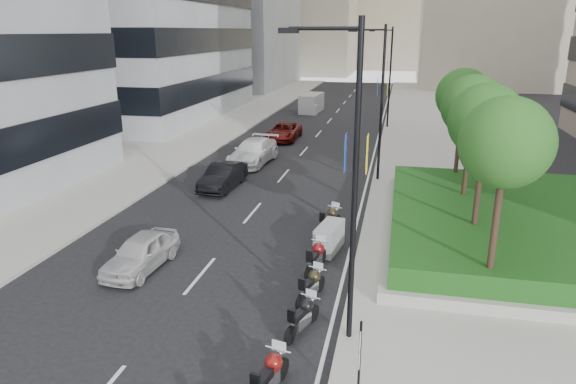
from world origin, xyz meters
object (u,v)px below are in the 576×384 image
(lamp_post_0, at_px, (350,173))
(motorcycle_1, at_px, (270,377))
(lamp_post_1, at_px, (379,96))
(parking_sign, at_px, (359,362))
(car_c, at_px, (253,152))
(delivery_van, at_px, (311,104))
(motorcycle_3, at_px, (311,285))
(car_a, at_px, (141,252))
(motorcycle_4, at_px, (316,258))
(car_b, at_px, (223,176))
(lamp_post_2, at_px, (388,72))
(motorcycle_2, at_px, (303,316))
(car_d, at_px, (284,132))
(motorcycle_5, at_px, (329,238))
(motorcycle_6, at_px, (330,220))

(lamp_post_0, height_order, motorcycle_1, lamp_post_0)
(lamp_post_1, height_order, motorcycle_1, lamp_post_1)
(parking_sign, bearing_deg, car_c, 111.68)
(delivery_van, bearing_deg, motorcycle_1, -77.16)
(motorcycle_3, xyz_separation_m, car_a, (-6.69, 0.96, 0.14))
(motorcycle_4, xyz_separation_m, car_b, (-6.93, 9.43, 0.15))
(car_c, height_order, delivery_van, delivery_van)
(motorcycle_1, xyz_separation_m, motorcycle_4, (0.00, 7.05, 0.01))
(car_a, distance_m, delivery_van, 40.03)
(parking_sign, height_order, car_a, parking_sign)
(delivery_van, bearing_deg, motorcycle_4, -75.64)
(lamp_post_2, distance_m, car_b, 23.35)
(motorcycle_2, relative_size, car_d, 0.38)
(motorcycle_3, xyz_separation_m, motorcycle_4, (-0.18, 2.11, 0.05))
(car_a, bearing_deg, car_c, 94.99)
(motorcycle_1, xyz_separation_m, motorcycle_2, (0.27, 2.99, -0.04))
(car_a, bearing_deg, car_b, 96.14)
(car_b, distance_m, delivery_van, 29.45)
(motorcycle_5, bearing_deg, parking_sign, -158.21)
(motorcycle_1, height_order, car_c, car_c)
(motorcycle_2, height_order, motorcycle_3, same)
(lamp_post_0, relative_size, motorcycle_6, 4.38)
(car_c, bearing_deg, motorcycle_4, -61.62)
(parking_sign, xyz_separation_m, delivery_van, (-9.05, 46.11, -0.53))
(lamp_post_0, relative_size, car_a, 2.32)
(lamp_post_2, bearing_deg, car_a, -104.10)
(lamp_post_2, height_order, motorcycle_6, lamp_post_2)
(motorcycle_1, relative_size, motorcycle_3, 1.09)
(motorcycle_2, distance_m, car_c, 20.71)
(car_a, height_order, car_b, car_b)
(lamp_post_1, xyz_separation_m, car_c, (-8.34, 2.62, -4.26))
(motorcycle_1, bearing_deg, motorcycle_5, 11.12)
(lamp_post_1, relative_size, motorcycle_1, 4.30)
(motorcycle_1, distance_m, car_c, 23.46)
(motorcycle_4, height_order, delivery_van, delivery_van)
(parking_sign, height_order, motorcycle_2, parking_sign)
(motorcycle_6, height_order, car_a, car_a)
(motorcycle_6, relative_size, car_c, 0.37)
(motorcycle_6, relative_size, delivery_van, 0.42)
(car_c, height_order, car_d, car_c)
(motorcycle_4, bearing_deg, motorcycle_1, -169.92)
(lamp_post_2, distance_m, motorcycle_4, 31.13)
(parking_sign, height_order, car_d, parking_sign)
(lamp_post_1, xyz_separation_m, car_a, (-8.01, -13.92, -4.40))
(car_c, distance_m, delivery_van, 23.49)
(parking_sign, relative_size, motorcycle_2, 1.31)
(delivery_van, bearing_deg, car_b, -85.76)
(motorcycle_5, bearing_deg, car_a, 124.90)
(lamp_post_2, height_order, motorcycle_2, lamp_post_2)
(car_c, xyz_separation_m, car_d, (0.31, 8.11, -0.11))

